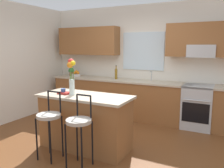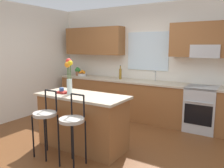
{
  "view_description": "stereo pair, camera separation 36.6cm",
  "coord_description": "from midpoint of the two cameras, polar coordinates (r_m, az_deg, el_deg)",
  "views": [
    {
      "loc": [
        1.89,
        -3.34,
        1.72
      ],
      "look_at": [
        -0.11,
        0.55,
        1.0
      ],
      "focal_mm": 36.9,
      "sensor_mm": 36.0,
      "label": 1
    },
    {
      "loc": [
        2.21,
        -3.16,
        1.72
      ],
      "look_at": [
        -0.11,
        0.55,
        1.0
      ],
      "focal_mm": 36.9,
      "sensor_mm": 36.0,
      "label": 2
    }
  ],
  "objects": [
    {
      "name": "mug_ceramic",
      "position": [
        4.03,
        -14.57,
        -1.75
      ],
      "size": [
        0.08,
        0.08,
        0.09
      ],
      "primitive_type": "cylinder",
      "color": "#33518C",
      "rests_on": "kitchen_island"
    },
    {
      "name": "bar_stool_near",
      "position": [
        3.69,
        -18.1,
        -8.22
      ],
      "size": [
        0.36,
        0.36,
        1.04
      ],
      "color": "black",
      "rests_on": "ground"
    },
    {
      "name": "flower_vase",
      "position": [
        3.86,
        -12.72,
        2.33
      ],
      "size": [
        0.15,
        0.14,
        0.6
      ],
      "color": "silver",
      "rests_on": "kitchen_island"
    },
    {
      "name": "potted_plant_small",
      "position": [
        6.39,
        -11.68,
        3.15
      ],
      "size": [
        0.19,
        0.13,
        0.23
      ],
      "color": "#9E5B3D",
      "rests_on": "counter_run"
    },
    {
      "name": "fruit_bowl_oranges",
      "position": [
        6.3,
        -10.45,
        2.42
      ],
      "size": [
        0.24,
        0.24,
        0.16
      ],
      "color": "silver",
      "rests_on": "counter_run"
    },
    {
      "name": "cookbook",
      "position": [
        4.02,
        -14.3,
        -2.2
      ],
      "size": [
        0.2,
        0.15,
        0.03
      ],
      "primitive_type": "cube",
      "color": "maroon",
      "rests_on": "kitchen_island"
    },
    {
      "name": "ground_plane",
      "position": [
        4.21,
        -4.78,
        -14.8
      ],
      "size": [
        14.0,
        14.0,
        0.0
      ],
      "primitive_type": "plane",
      "color": "brown"
    },
    {
      "name": "wall_left",
      "position": [
        5.83,
        -25.28,
        4.83
      ],
      "size": [
        0.12,
        4.6,
        2.7
      ],
      "primitive_type": "cube",
      "color": "silver",
      "rests_on": "ground"
    },
    {
      "name": "counter_run",
      "position": [
        5.5,
        4.58,
        -3.86
      ],
      "size": [
        4.56,
        0.64,
        0.92
      ],
      "color": "brown",
      "rests_on": "ground"
    },
    {
      "name": "bottle_olive_oil",
      "position": [
        5.64,
        -0.83,
        2.6
      ],
      "size": [
        0.06,
        0.06,
        0.34
      ],
      "color": "olive",
      "rests_on": "counter_run"
    },
    {
      "name": "sink_faucet",
      "position": [
        5.44,
        7.82,
        2.3
      ],
      "size": [
        0.02,
        0.13,
        0.23
      ],
      "color": "#B7BABC",
      "rests_on": "counter_run"
    },
    {
      "name": "oven_range",
      "position": [
        5.13,
        18.51,
        -5.36
      ],
      "size": [
        0.6,
        0.64,
        0.92
      ],
      "color": "#B7BABC",
      "rests_on": "ground"
    },
    {
      "name": "kitchen_island",
      "position": [
        3.97,
        -9.31,
        -9.21
      ],
      "size": [
        1.57,
        0.7,
        0.92
      ],
      "color": "brown",
      "rests_on": "ground"
    },
    {
      "name": "bar_stool_middle",
      "position": [
        3.34,
        -11.32,
        -9.8
      ],
      "size": [
        0.36,
        0.36,
        1.04
      ],
      "color": "black",
      "rests_on": "ground"
    },
    {
      "name": "back_wall_assembly",
      "position": [
        5.62,
        6.08,
        7.13
      ],
      "size": [
        5.6,
        0.5,
        2.7
      ],
      "color": "silver",
      "rests_on": "ground"
    }
  ]
}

